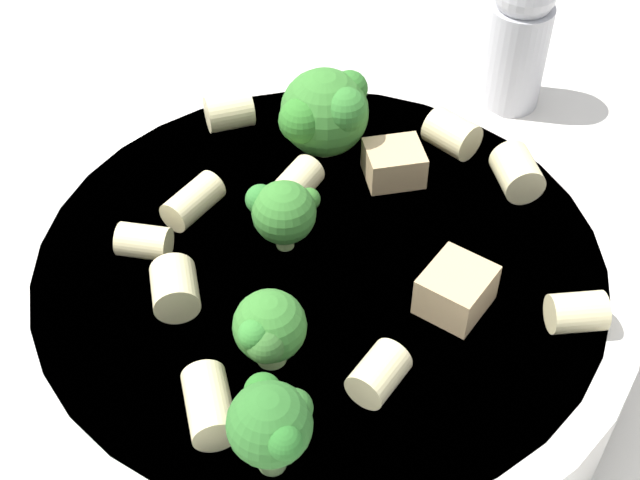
# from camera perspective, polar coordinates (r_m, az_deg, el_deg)

# --- Properties ---
(ground_plane) EXTENTS (2.00, 2.00, 0.00)m
(ground_plane) POSITION_cam_1_polar(r_m,az_deg,el_deg) (0.39, 0.00, -5.35)
(ground_plane) COLOR beige
(pasta_bowl) EXTENTS (0.25, 0.25, 0.04)m
(pasta_bowl) POSITION_cam_1_polar(r_m,az_deg,el_deg) (0.37, 0.00, -3.00)
(pasta_bowl) COLOR silver
(pasta_bowl) RESTS_ON ground_plane
(broccoli_floret_0) EXTENTS (0.03, 0.03, 0.03)m
(broccoli_floret_0) POSITION_cam_1_polar(r_m,az_deg,el_deg) (0.35, -2.21, 2.08)
(broccoli_floret_0) COLOR #93B766
(broccoli_floret_0) RESTS_ON pasta_bowl
(broccoli_floret_1) EXTENTS (0.04, 0.04, 0.04)m
(broccoli_floret_1) POSITION_cam_1_polar(r_m,az_deg,el_deg) (0.39, 0.35, 8.19)
(broccoli_floret_1) COLOR #9EC175
(broccoli_floret_1) RESTS_ON pasta_bowl
(broccoli_floret_2) EXTENTS (0.03, 0.03, 0.04)m
(broccoli_floret_2) POSITION_cam_1_polar(r_m,az_deg,el_deg) (0.28, -3.11, -11.62)
(broccoli_floret_2) COLOR #84AD60
(broccoli_floret_2) RESTS_ON pasta_bowl
(broccoli_floret_3) EXTENTS (0.03, 0.03, 0.03)m
(broccoli_floret_3) POSITION_cam_1_polar(r_m,az_deg,el_deg) (0.31, -3.32, -5.76)
(broccoli_floret_3) COLOR #93B766
(broccoli_floret_3) RESTS_ON pasta_bowl
(rigatoni_0) EXTENTS (0.03, 0.03, 0.02)m
(rigatoni_0) POSITION_cam_1_polar(r_m,az_deg,el_deg) (0.34, -9.28, -3.07)
(rigatoni_0) COLOR beige
(rigatoni_0) RESTS_ON pasta_bowl
(rigatoni_1) EXTENTS (0.02, 0.02, 0.01)m
(rigatoni_1) POSITION_cam_1_polar(r_m,az_deg,el_deg) (0.36, -11.21, -0.10)
(rigatoni_1) COLOR beige
(rigatoni_1) RESTS_ON pasta_bowl
(rigatoni_2) EXTENTS (0.02, 0.03, 0.02)m
(rigatoni_2) POSITION_cam_1_polar(r_m,az_deg,el_deg) (0.41, 8.44, 6.75)
(rigatoni_2) COLOR beige
(rigatoni_2) RESTS_ON pasta_bowl
(rigatoni_3) EXTENTS (0.03, 0.02, 0.01)m
(rigatoni_3) POSITION_cam_1_polar(r_m,az_deg,el_deg) (0.37, -8.34, 2.23)
(rigatoni_3) COLOR beige
(rigatoni_3) RESTS_ON pasta_bowl
(rigatoni_4) EXTENTS (0.03, 0.03, 0.02)m
(rigatoni_4) POSITION_cam_1_polar(r_m,az_deg,el_deg) (0.42, -5.83, 8.21)
(rigatoni_4) COLOR beige
(rigatoni_4) RESTS_ON pasta_bowl
(rigatoni_5) EXTENTS (0.02, 0.03, 0.01)m
(rigatoni_5) POSITION_cam_1_polar(r_m,az_deg,el_deg) (0.34, 16.12, -4.46)
(rigatoni_5) COLOR beige
(rigatoni_5) RESTS_ON pasta_bowl
(rigatoni_6) EXTENTS (0.02, 0.02, 0.02)m
(rigatoni_6) POSITION_cam_1_polar(r_m,az_deg,el_deg) (0.31, 3.78, -8.55)
(rigatoni_6) COLOR beige
(rigatoni_6) RESTS_ON pasta_bowl
(rigatoni_7) EXTENTS (0.03, 0.02, 0.01)m
(rigatoni_7) POSITION_cam_1_polar(r_m,az_deg,el_deg) (0.38, -1.67, 3.47)
(rigatoni_7) COLOR beige
(rigatoni_7) RESTS_ON pasta_bowl
(rigatoni_8) EXTENTS (0.03, 0.03, 0.02)m
(rigatoni_8) POSITION_cam_1_polar(r_m,az_deg,el_deg) (0.31, -7.47, -10.29)
(rigatoni_8) COLOR beige
(rigatoni_8) RESTS_ON pasta_bowl
(rigatoni_9) EXTENTS (0.03, 0.03, 0.02)m
(rigatoni_9) POSITION_cam_1_polar(r_m,az_deg,el_deg) (0.39, 12.50, 4.25)
(rigatoni_9) COLOR beige
(rigatoni_9) RESTS_ON pasta_bowl
(chicken_chunk_0) EXTENTS (0.03, 0.03, 0.02)m
(chicken_chunk_0) POSITION_cam_1_polar(r_m,az_deg,el_deg) (0.34, 8.72, -3.12)
(chicken_chunk_0) COLOR tan
(chicken_chunk_0) RESTS_ON pasta_bowl
(chicken_chunk_1) EXTENTS (0.03, 0.03, 0.02)m
(chicken_chunk_1) POSITION_cam_1_polar(r_m,az_deg,el_deg) (0.39, 4.75, 4.92)
(chicken_chunk_1) COLOR tan
(chicken_chunk_1) RESTS_ON pasta_bowl
(pepper_shaker) EXTENTS (0.03, 0.03, 0.08)m
(pepper_shaker) POSITION_cam_1_polar(r_m,az_deg,el_deg) (0.49, 12.56, 12.68)
(pepper_shaker) COLOR #B2B2B7
(pepper_shaker) RESTS_ON ground_plane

